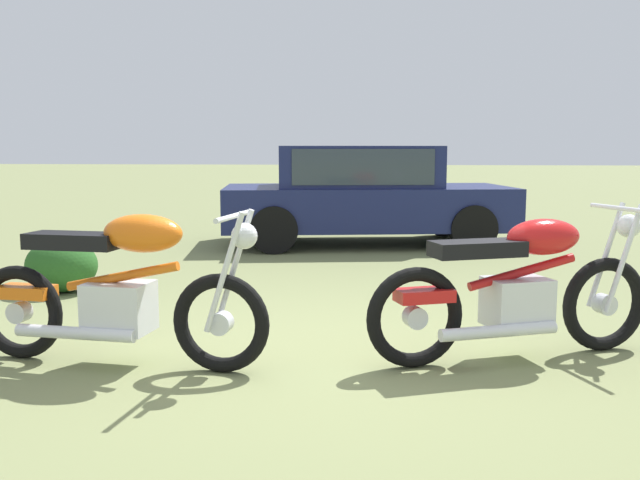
{
  "coord_description": "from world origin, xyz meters",
  "views": [
    {
      "loc": [
        0.55,
        -4.48,
        1.37
      ],
      "look_at": [
        -0.1,
        1.29,
        0.61
      ],
      "focal_mm": 38.41,
      "sensor_mm": 36.0,
      "label": 1
    }
  ],
  "objects_px": {
    "motorcycle_orange": "(119,290)",
    "motorcycle_red": "(518,288)",
    "shrub_low": "(62,265)",
    "car_navy": "(362,190)"
  },
  "relations": [
    {
      "from": "motorcycle_orange",
      "to": "car_navy",
      "type": "height_order",
      "value": "car_navy"
    },
    {
      "from": "motorcycle_orange",
      "to": "shrub_low",
      "type": "relative_size",
      "value": 2.93
    },
    {
      "from": "motorcycle_red",
      "to": "car_navy",
      "type": "bearing_deg",
      "value": 81.61
    },
    {
      "from": "car_navy",
      "to": "shrub_low",
      "type": "distance_m",
      "value": 4.68
    },
    {
      "from": "motorcycle_orange",
      "to": "motorcycle_red",
      "type": "xyz_separation_m",
      "value": [
        2.55,
        0.43,
        -0.01
      ]
    },
    {
      "from": "motorcycle_red",
      "to": "car_navy",
      "type": "height_order",
      "value": "car_navy"
    },
    {
      "from": "shrub_low",
      "to": "car_navy",
      "type": "bearing_deg",
      "value": 54.19
    },
    {
      "from": "motorcycle_red",
      "to": "shrub_low",
      "type": "xyz_separation_m",
      "value": [
        -4.03,
        1.7,
        -0.21
      ]
    },
    {
      "from": "motorcycle_red",
      "to": "shrub_low",
      "type": "relative_size",
      "value": 2.8
    },
    {
      "from": "motorcycle_orange",
      "to": "car_navy",
      "type": "relative_size",
      "value": 0.47
    }
  ]
}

